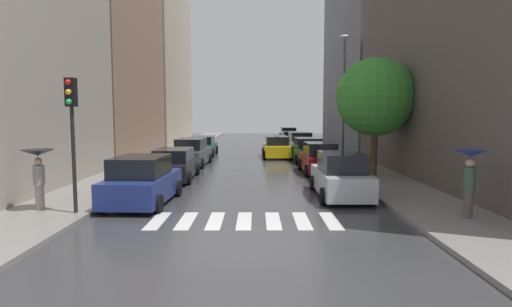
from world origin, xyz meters
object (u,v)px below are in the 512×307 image
object	(u,v)px
parked_car_left_fourth	(205,146)
traffic_light_left_corner	(73,115)
taxi_midroad	(278,147)
pedestrian_foreground	(472,169)
parked_car_right_sixth	(290,136)
parked_car_left_nearest	(144,182)
parked_car_right_nearest	(342,177)
parked_car_right_second	(321,159)
parked_car_right_fourth	(301,144)
parked_car_left_second	(176,165)
parked_car_right_fifth	(292,140)
pedestrian_near_tree	(40,165)
lamp_post_right	(345,92)
street_tree_right	(377,97)
parked_car_right_third	(308,150)
parked_car_left_third	(193,153)

from	to	relation	value
parked_car_left_fourth	traffic_light_left_corner	size ratio (longest dim) A/B	1.11
taxi_midroad	pedestrian_foreground	size ratio (longest dim) A/B	2.22
parked_car_right_sixth	parked_car_left_nearest	bearing A→B (deg)	166.19
parked_car_right_nearest	traffic_light_left_corner	xyz separation A→B (m)	(-9.19, -3.28, 2.45)
parked_car_left_fourth	parked_car_right_second	xyz separation A→B (m)	(7.73, -10.12, 0.07)
parked_car_left_fourth	parked_car_right_fourth	size ratio (longest dim) A/B	1.03
parked_car_left_second	taxi_midroad	size ratio (longest dim) A/B	1.03
traffic_light_left_corner	parked_car_right_fifth	bearing A→B (deg)	71.87
parked_car_left_nearest	pedestrian_near_tree	bearing A→B (deg)	120.48
parked_car_left_second	parked_car_right_fourth	xyz separation A→B (m)	(7.70, 13.79, 0.08)
parked_car_right_second	parked_car_right_sixth	world-z (taller)	parked_car_right_sixth
parked_car_left_second	pedestrian_near_tree	xyz separation A→B (m)	(-3.09, -7.28, 0.88)
parked_car_right_second	taxi_midroad	xyz separation A→B (m)	(-1.99, 8.40, -0.04)
lamp_post_right	street_tree_right	bearing A→B (deg)	-74.87
parked_car_left_second	pedestrian_near_tree	bearing A→B (deg)	156.63
parked_car_right_sixth	pedestrian_foreground	distance (m)	35.15
parked_car_right_third	lamp_post_right	xyz separation A→B (m)	(1.66, -3.95, 3.80)
parked_car_right_nearest	traffic_light_left_corner	world-z (taller)	traffic_light_left_corner
parked_car_right_second	parked_car_right_fifth	xyz separation A→B (m)	(-0.10, 18.19, -0.07)
parked_car_right_third	parked_car_right_fifth	distance (m)	12.48
parked_car_right_nearest	lamp_post_right	xyz separation A→B (m)	(1.81, 8.57, 3.74)
street_tree_right	lamp_post_right	distance (m)	3.56
parked_car_left_third	parked_car_right_second	xyz separation A→B (m)	(7.64, -3.43, -0.01)
parked_car_left_second	parked_car_right_fourth	distance (m)	15.80
parked_car_right_fourth	lamp_post_right	world-z (taller)	lamp_post_right
parked_car_left_fourth	parked_car_right_sixth	xyz separation A→B (m)	(7.82, 14.17, 0.08)
parked_car_left_third	parked_car_right_nearest	size ratio (longest dim) A/B	1.07
parked_car_right_third	parked_car_right_nearest	bearing A→B (deg)	176.80
parked_car_left_third	parked_car_right_fifth	distance (m)	16.57
parked_car_left_nearest	parked_car_right_fourth	world-z (taller)	parked_car_right_fourth
parked_car_left_nearest	traffic_light_left_corner	bearing A→B (deg)	144.05
parked_car_left_nearest	pedestrian_near_tree	size ratio (longest dim) A/B	2.22
parked_car_left_second	street_tree_right	xyz separation A→B (m)	(10.20, 0.71, 3.42)
parked_car_left_fourth	parked_car_right_sixth	bearing A→B (deg)	-28.86
parked_car_right_second	pedestrian_foreground	xyz separation A→B (m)	(2.95, -10.74, 0.85)
pedestrian_foreground	parked_car_right_second	bearing A→B (deg)	39.67
taxi_midroad	parked_car_right_fifth	bearing A→B (deg)	-12.09
parked_car_right_second	parked_car_right_sixth	size ratio (longest dim) A/B	0.91
parked_car_right_fifth	street_tree_right	xyz separation A→B (m)	(2.67, -19.83, 3.43)
parked_car_right_second	lamp_post_right	xyz separation A→B (m)	(1.65, 1.77, 3.77)
parked_car_left_second	parked_car_left_third	world-z (taller)	parked_car_left_third
parked_car_left_second	parked_car_right_sixth	bearing A→B (deg)	-16.54
parked_car_right_second	parked_car_right_fourth	size ratio (longest dim) A/B	0.91
parked_car_right_fourth	traffic_light_left_corner	distance (m)	23.62
parked_car_left_fourth	parked_car_left_second	bearing A→B (deg)	-179.51
parked_car_left_second	parked_car_right_fifth	xyz separation A→B (m)	(7.53, 20.54, -0.02)
lamp_post_right	taxi_midroad	bearing A→B (deg)	118.70
parked_car_left_third	taxi_midroad	bearing A→B (deg)	-45.87
parked_car_right_third	parked_car_right_fifth	size ratio (longest dim) A/B	1.13
parked_car_left_second	traffic_light_left_corner	world-z (taller)	traffic_light_left_corner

